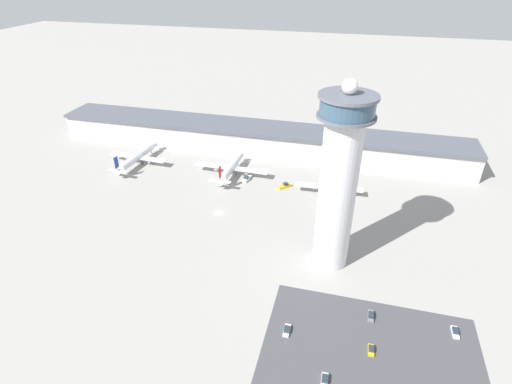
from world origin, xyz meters
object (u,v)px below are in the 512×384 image
car_maroon_suv (287,330)px  airplane_gate_alpha (137,157)px  service_truck_fuel (247,179)px  car_white_wagon (371,316)px  car_silver_sedan (371,350)px  car_yellow_taxi (455,332)px  car_blue_compact (325,380)px  airplane_gate_bravo (231,168)px  control_tower (339,180)px  airplane_gate_charlie (329,187)px  service_truck_catering (285,186)px

car_maroon_suv → airplane_gate_alpha: bearing=137.7°
service_truck_fuel → car_white_wagon: size_ratio=1.64×
car_silver_sedan → car_maroon_suv: bearing=178.2°
car_yellow_taxi → car_blue_compact: 46.16m
car_yellow_taxi → car_maroon_suv: car_maroon_suv is taller
airplane_gate_bravo → service_truck_fuel: size_ratio=5.15×
control_tower → airplane_gate_alpha: control_tower is taller
control_tower → car_yellow_taxi: size_ratio=14.71×
car_silver_sedan → service_truck_fuel: bearing=125.0°
control_tower → service_truck_fuel: 79.64m
airplane_gate_bravo → control_tower: bearing=-44.4°
airplane_gate_alpha → control_tower: bearing=-26.6°
airplane_gate_alpha → service_truck_fuel: size_ratio=4.92×
airplane_gate_alpha → airplane_gate_charlie: bearing=-3.8°
control_tower → airplane_gate_bravo: control_tower is taller
airplane_gate_charlie → service_truck_fuel: size_ratio=5.91×
car_yellow_taxi → control_tower: bearing=148.9°
service_truck_fuel → airplane_gate_bravo: bearing=163.2°
car_maroon_suv → control_tower: bearing=75.9°
service_truck_catering → car_blue_compact: (31.06, -102.36, -0.23)m
service_truck_catering → car_white_wagon: size_ratio=1.42×
car_yellow_taxi → car_white_wagon: (-25.53, 0.06, 0.05)m
car_yellow_taxi → airplane_gate_bravo: bearing=140.6°
airplane_gate_alpha → car_silver_sedan: (128.31, -94.35, -3.83)m
airplane_gate_alpha → airplane_gate_bravo: bearing=0.2°
car_white_wagon → control_tower: bearing=122.6°
airplane_gate_bravo → car_silver_sedan: bearing=-52.1°
service_truck_catering → car_maroon_suv: size_ratio=1.42×
control_tower → car_maroon_suv: 52.03m
car_white_wagon → car_yellow_taxi: bearing=-0.1°
service_truck_catering → car_yellow_taxi: 102.24m
service_truck_catering → car_blue_compact: bearing=-73.1°
airplane_gate_bravo → car_yellow_taxi: size_ratio=8.46×
control_tower → car_blue_compact: bearing=-85.8°
control_tower → airplane_gate_bravo: size_ratio=1.74×
car_maroon_suv → airplane_gate_bravo: bearing=117.1°
airplane_gate_charlie → service_truck_catering: airplane_gate_charlie is taller
service_truck_fuel → car_yellow_taxi: service_truck_fuel is taller
service_truck_fuel → car_blue_compact: (51.72, -105.08, -0.25)m
control_tower → car_silver_sedan: bearing=-67.1°
car_yellow_taxi → car_white_wagon: size_ratio=1.00×
airplane_gate_bravo → service_truck_fuel: (9.58, -2.89, -3.76)m
airplane_gate_charlie → car_maroon_suv: airplane_gate_charlie is taller
service_truck_catering → car_silver_sedan: service_truck_catering is taller
airplane_gate_bravo → service_truck_fuel: airplane_gate_bravo is taller
service_truck_fuel → car_white_wagon: bearing=-50.8°
car_yellow_taxi → airplane_gate_alpha: bearing=152.2°
service_truck_catering → car_maroon_suv: service_truck_catering is taller
airplane_gate_bravo → car_blue_compact: bearing=-60.4°
airplane_gate_bravo → car_maroon_suv: airplane_gate_bravo is taller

